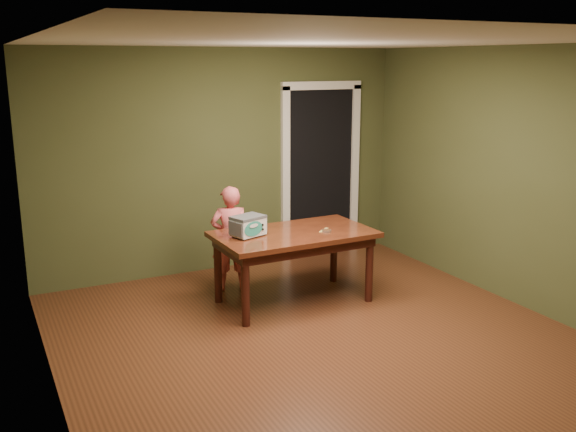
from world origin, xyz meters
The scene contains 8 objects.
floor centered at (0.00, 0.00, 0.00)m, with size 5.00×5.00×0.00m, color #5A2E19.
room_shell centered at (0.00, 0.00, 1.71)m, with size 4.52×5.02×2.61m.
doorway centered at (1.30, 2.78, 1.06)m, with size 1.10×0.66×2.25m.
dining_table centered at (0.21, 1.09, 0.65)m, with size 1.62×0.93×0.75m.
toy_oven centered at (-0.27, 1.15, 0.86)m, with size 0.38×0.31×0.21m.
baking_pan centered at (0.51, 0.95, 0.76)m, with size 0.10×0.10×0.02m.
spatula centered at (0.52, 1.01, 0.75)m, with size 0.18×0.03×0.01m, color #E4CD63.
child centered at (-0.23, 1.73, 0.58)m, with size 0.42×0.28×1.16m, color #F06366.
Camera 1 is at (-2.65, -4.51, 2.45)m, focal length 40.00 mm.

